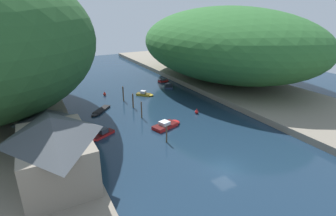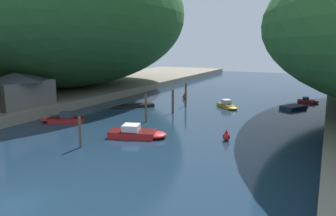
# 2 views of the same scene
# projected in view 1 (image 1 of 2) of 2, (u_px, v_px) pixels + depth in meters

# --- Properties ---
(water_surface) EXTENTS (130.00, 130.00, 0.00)m
(water_surface) POSITION_uv_depth(u_px,v_px,m) (138.00, 101.00, 58.74)
(water_surface) COLOR #192D42
(water_surface) RESTS_ON ground
(left_bank) EXTENTS (22.00, 120.00, 1.16)m
(left_bank) POSITION_uv_depth(u_px,v_px,m) (1.00, 120.00, 46.91)
(left_bank) COLOR gray
(left_bank) RESTS_ON ground
(right_bank) EXTENTS (22.00, 120.00, 1.16)m
(right_bank) POSITION_uv_depth(u_px,v_px,m) (229.00, 83.00, 70.16)
(right_bank) COLOR gray
(right_bank) RESTS_ON ground
(hillside_right) EXTENTS (40.13, 56.19, 18.95)m
(hillside_right) POSITION_uv_depth(u_px,v_px,m) (226.00, 43.00, 70.28)
(hillside_right) COLOR #2D662D
(hillside_right) RESTS_ON right_bank
(waterfront_building) EXTENTS (7.69, 11.77, 7.56)m
(waterfront_building) POSITION_uv_depth(u_px,v_px,m) (55.00, 148.00, 28.45)
(waterfront_building) COLOR gray
(waterfront_building) RESTS_ON left_bank
(boathouse_shed) EXTENTS (6.19, 8.25, 4.19)m
(boathouse_shed) POSITION_uv_depth(u_px,v_px,m) (46.00, 127.00, 37.77)
(boathouse_shed) COLOR slate
(boathouse_shed) RESTS_ON left_bank
(boat_open_rowboat) EXTENTS (3.21, 1.99, 0.88)m
(boat_open_rowboat) POSITION_uv_depth(u_px,v_px,m) (164.00, 80.00, 74.10)
(boat_open_rowboat) COLOR red
(boat_open_rowboat) RESTS_ON water_surface
(boat_cabin_cruiser) EXTENTS (3.91, 4.00, 1.11)m
(boat_cabin_cruiser) POSITION_uv_depth(u_px,v_px,m) (145.00, 94.00, 62.08)
(boat_cabin_cruiser) COLOR gold
(boat_cabin_cruiser) RESTS_ON water_surface
(boat_small_dinghy) EXTENTS (3.85, 4.60, 0.45)m
(boat_small_dinghy) POSITION_uv_depth(u_px,v_px,m) (169.00, 86.00, 68.97)
(boat_small_dinghy) COLOR navy
(boat_small_dinghy) RESTS_ON water_surface
(boat_red_skiff) EXTENTS (4.97, 3.44, 1.18)m
(boat_red_skiff) POSITION_uv_depth(u_px,v_px,m) (101.00, 135.00, 41.94)
(boat_red_skiff) COLOR red
(boat_red_skiff) RESTS_ON water_surface
(boat_near_quay) EXTENTS (5.93, 3.72, 1.21)m
(boat_near_quay) POSITION_uv_depth(u_px,v_px,m) (167.00, 125.00, 45.57)
(boat_near_quay) COLOR red
(boat_near_quay) RESTS_ON water_surface
(boat_navy_launch) EXTENTS (5.15, 5.31, 0.40)m
(boat_navy_launch) POSITION_uv_depth(u_px,v_px,m) (100.00, 111.00, 52.09)
(boat_navy_launch) COLOR black
(boat_navy_launch) RESTS_ON water_surface
(mooring_post_nearest) EXTENTS (0.24, 0.24, 2.75)m
(mooring_post_nearest) POSITION_uv_depth(u_px,v_px,m) (167.00, 134.00, 39.87)
(mooring_post_nearest) COLOR brown
(mooring_post_nearest) RESTS_ON water_surface
(mooring_post_middle) EXTENTS (0.25, 0.25, 3.29)m
(mooring_post_middle) POSITION_uv_depth(u_px,v_px,m) (141.00, 110.00, 48.73)
(mooring_post_middle) COLOR brown
(mooring_post_middle) RESTS_ON water_surface
(mooring_post_fourth) EXTENTS (0.30, 0.30, 3.11)m
(mooring_post_fourth) POSITION_uv_depth(u_px,v_px,m) (133.00, 101.00, 53.91)
(mooring_post_fourth) COLOR brown
(mooring_post_fourth) RESTS_ON water_surface
(mooring_post_farthest) EXTENTS (0.29, 0.29, 3.40)m
(mooring_post_farthest) POSITION_uv_depth(u_px,v_px,m) (123.00, 94.00, 57.86)
(mooring_post_farthest) COLOR brown
(mooring_post_farthest) RESTS_ON water_surface
(channel_buoy_near) EXTENTS (0.69, 0.69, 1.03)m
(channel_buoy_near) POSITION_uv_depth(u_px,v_px,m) (105.00, 94.00, 61.93)
(channel_buoy_near) COLOR red
(channel_buoy_near) RESTS_ON water_surface
(channel_buoy_far) EXTENTS (0.71, 0.71, 1.06)m
(channel_buoy_far) POSITION_uv_depth(u_px,v_px,m) (197.00, 112.00, 51.23)
(channel_buoy_far) COLOR red
(channel_buoy_far) RESTS_ON water_surface
(person_on_quay) EXTENTS (0.29, 0.41, 1.69)m
(person_on_quay) POSITION_uv_depth(u_px,v_px,m) (82.00, 178.00, 28.30)
(person_on_quay) COLOR #282D3D
(person_on_quay) RESTS_ON left_bank
(person_by_boathouse) EXTENTS (0.22, 0.38, 1.69)m
(person_by_boathouse) POSITION_uv_depth(u_px,v_px,m) (86.00, 168.00, 30.11)
(person_by_boathouse) COLOR #282D3D
(person_by_boathouse) RESTS_ON left_bank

